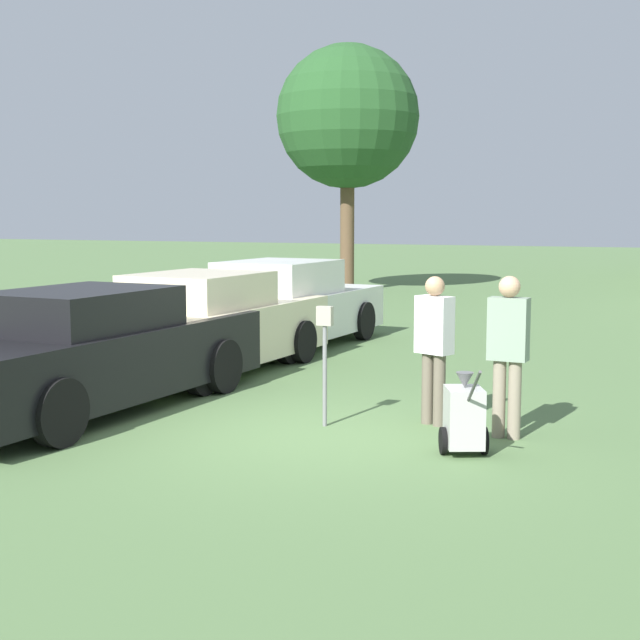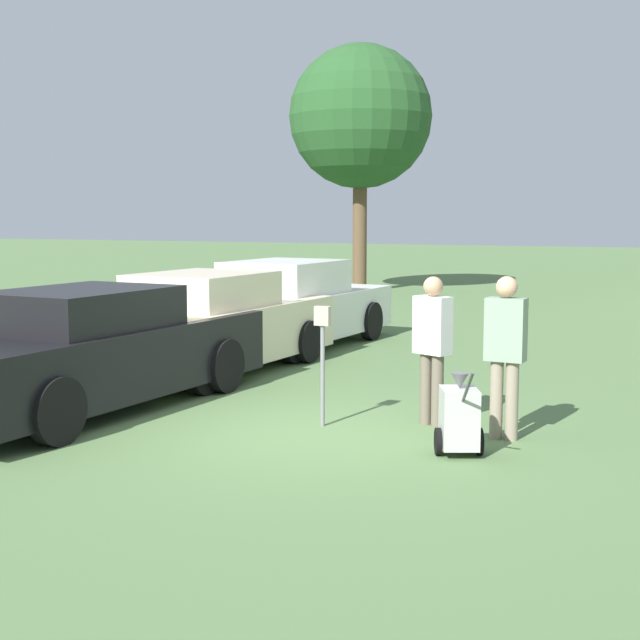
{
  "view_description": "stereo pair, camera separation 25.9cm",
  "coord_description": "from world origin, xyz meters",
  "px_view_note": "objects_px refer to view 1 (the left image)",
  "views": [
    {
      "loc": [
        3.94,
        -8.91,
        2.43
      ],
      "look_at": [
        -0.3,
        1.37,
        1.1
      ],
      "focal_mm": 50.0,
      "sensor_mm": 36.0,
      "label": 1
    },
    {
      "loc": [
        4.18,
        -8.81,
        2.43
      ],
      "look_at": [
        -0.3,
        1.37,
        1.1
      ],
      "focal_mm": 50.0,
      "sensor_mm": 36.0,
      "label": 2
    }
  ],
  "objects_px": {
    "person_worker": "(434,341)",
    "parked_car_black": "(92,353)",
    "person_supervisor": "(508,346)",
    "parked_car_cream": "(205,326)",
    "equipment_cart": "(464,417)",
    "parking_meter": "(325,343)",
    "parked_car_white": "(283,308)"
  },
  "relations": [
    {
      "from": "parking_meter",
      "to": "person_supervisor",
      "type": "bearing_deg",
      "value": 6.76
    },
    {
      "from": "parked_car_black",
      "to": "person_worker",
      "type": "bearing_deg",
      "value": 15.48
    },
    {
      "from": "parked_car_white",
      "to": "person_supervisor",
      "type": "height_order",
      "value": "person_supervisor"
    },
    {
      "from": "parked_car_white",
      "to": "equipment_cart",
      "type": "height_order",
      "value": "parked_car_white"
    },
    {
      "from": "person_supervisor",
      "to": "parked_car_white",
      "type": "bearing_deg",
      "value": -41.83
    },
    {
      "from": "parked_car_white",
      "to": "person_worker",
      "type": "height_order",
      "value": "person_worker"
    },
    {
      "from": "person_supervisor",
      "to": "parked_car_cream",
      "type": "bearing_deg",
      "value": -20.55
    },
    {
      "from": "parked_car_black",
      "to": "parked_car_cream",
      "type": "height_order",
      "value": "parked_car_cream"
    },
    {
      "from": "person_worker",
      "to": "equipment_cart",
      "type": "xyz_separation_m",
      "value": [
        0.63,
        -1.13,
        -0.6
      ]
    },
    {
      "from": "person_worker",
      "to": "person_supervisor",
      "type": "bearing_deg",
      "value": -175.25
    },
    {
      "from": "parked_car_cream",
      "to": "parked_car_white",
      "type": "xyz_separation_m",
      "value": [
        -0.0,
        2.84,
        0.01
      ]
    },
    {
      "from": "parked_car_black",
      "to": "person_supervisor",
      "type": "height_order",
      "value": "person_supervisor"
    },
    {
      "from": "parked_car_white",
      "to": "person_supervisor",
      "type": "distance_m",
      "value": 7.16
    },
    {
      "from": "person_supervisor",
      "to": "equipment_cart",
      "type": "relative_size",
      "value": 1.78
    },
    {
      "from": "parked_car_black",
      "to": "parking_meter",
      "type": "bearing_deg",
      "value": 9.77
    },
    {
      "from": "parked_car_black",
      "to": "parked_car_white",
      "type": "distance_m",
      "value": 5.65
    },
    {
      "from": "parking_meter",
      "to": "equipment_cart",
      "type": "relative_size",
      "value": 1.39
    },
    {
      "from": "parked_car_white",
      "to": "parked_car_cream",
      "type": "bearing_deg",
      "value": -86.27
    },
    {
      "from": "equipment_cart",
      "to": "parked_car_cream",
      "type": "bearing_deg",
      "value": 123.29
    },
    {
      "from": "person_worker",
      "to": "parked_car_black",
      "type": "bearing_deg",
      "value": 34.95
    },
    {
      "from": "parked_car_cream",
      "to": "equipment_cart",
      "type": "xyz_separation_m",
      "value": [
        4.75,
        -3.08,
        -0.34
      ]
    },
    {
      "from": "person_supervisor",
      "to": "equipment_cart",
      "type": "xyz_separation_m",
      "value": [
        -0.27,
        -0.83,
        -0.63
      ]
    },
    {
      "from": "person_supervisor",
      "to": "parking_meter",
      "type": "bearing_deg",
      "value": 10.35
    },
    {
      "from": "parked_car_black",
      "to": "equipment_cart",
      "type": "distance_m",
      "value": 4.77
    },
    {
      "from": "parked_car_black",
      "to": "equipment_cart",
      "type": "xyz_separation_m",
      "value": [
        4.75,
        -0.27,
        -0.33
      ]
    },
    {
      "from": "parking_meter",
      "to": "person_worker",
      "type": "distance_m",
      "value": 1.26
    },
    {
      "from": "person_supervisor",
      "to": "equipment_cart",
      "type": "bearing_deg",
      "value": 75.32
    },
    {
      "from": "parked_car_cream",
      "to": "person_supervisor",
      "type": "height_order",
      "value": "person_supervisor"
    },
    {
      "from": "parked_car_white",
      "to": "parking_meter",
      "type": "height_order",
      "value": "parked_car_white"
    },
    {
      "from": "parked_car_cream",
      "to": "equipment_cart",
      "type": "height_order",
      "value": "parked_car_cream"
    },
    {
      "from": "parked_car_black",
      "to": "person_supervisor",
      "type": "xyz_separation_m",
      "value": [
        5.02,
        0.56,
        0.29
      ]
    },
    {
      "from": "parked_car_cream",
      "to": "parking_meter",
      "type": "height_order",
      "value": "parked_car_cream"
    }
  ]
}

